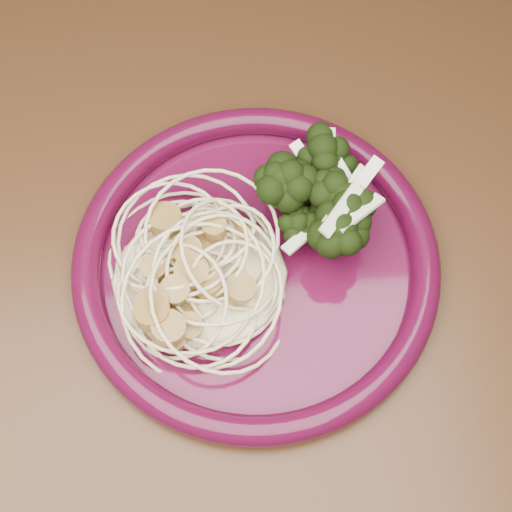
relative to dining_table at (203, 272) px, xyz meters
The scene contains 6 objects.
dining_table is the anchor object (origin of this frame).
dinner_plate 0.13m from the dining_table, 43.48° to the right, with size 0.34×0.34×0.02m.
spaghetti_pile 0.13m from the dining_table, 86.97° to the right, with size 0.13×0.12×0.03m, color #F6E6B3.
scallop_cluster 0.16m from the dining_table, 86.97° to the right, with size 0.12×0.12×0.04m, color #A98441, non-canonical shape.
broccoli_pile 0.17m from the dining_table, 17.14° to the right, with size 0.08×0.14×0.05m, color black.
onion_garnish 0.19m from the dining_table, 17.14° to the right, with size 0.06×0.09×0.05m, color white, non-canonical shape.
Camera 1 is at (0.03, -0.27, 1.25)m, focal length 50.00 mm.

